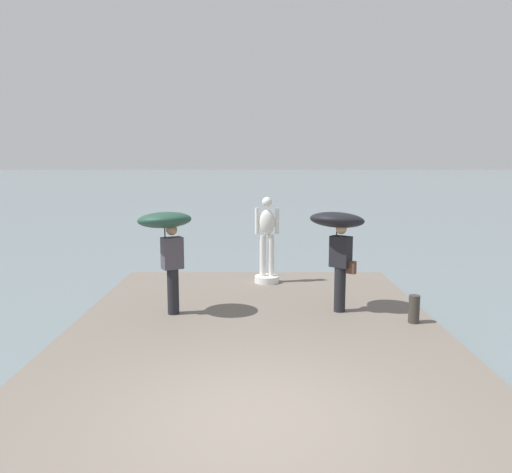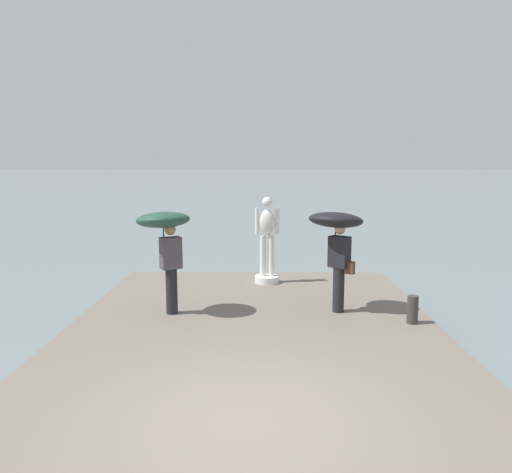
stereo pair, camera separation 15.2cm
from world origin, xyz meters
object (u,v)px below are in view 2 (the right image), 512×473
object	(u,v)px
statue_white_figure	(267,246)
onlooker_left	(165,232)
onlooker_right	(337,231)
mooring_bollard	(413,310)

from	to	relation	value
statue_white_figure	onlooker_left	world-z (taller)	statue_white_figure
onlooker_left	onlooker_right	bearing A→B (deg)	4.40
statue_white_figure	mooring_bollard	size ratio (longest dim) A/B	4.08
statue_white_figure	onlooker_right	distance (m)	2.77
onlooker_right	mooring_bollard	distance (m)	1.99
statue_white_figure	onlooker_left	bearing A→B (deg)	-126.71
statue_white_figure	onlooker_right	bearing A→B (deg)	-60.78
onlooker_right	mooring_bollard	world-z (taller)	onlooker_right
statue_white_figure	onlooker_left	xyz separation A→B (m)	(-1.94, -2.60, 0.68)
statue_white_figure	mooring_bollard	xyz separation A→B (m)	(2.59, -3.13, -0.65)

